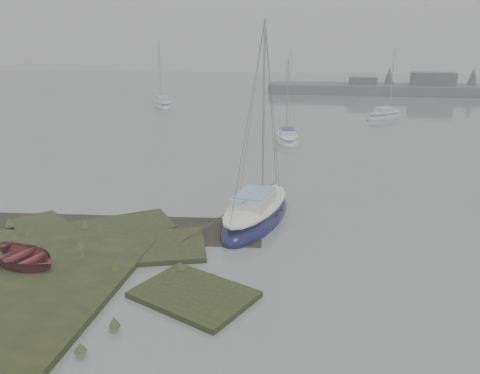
% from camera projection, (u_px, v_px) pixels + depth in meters
% --- Properties ---
extents(ground, '(160.00, 160.00, 0.00)m').
position_uv_depth(ground, '(276.00, 127.00, 43.33)').
color(ground, slate).
rests_on(ground, ground).
extents(far_shoreline, '(60.00, 8.00, 4.15)m').
position_uv_depth(far_shoreline, '(480.00, 90.00, 68.67)').
color(far_shoreline, '#4C4F51').
rests_on(far_shoreline, ground).
extents(sailboat_main, '(3.34, 6.79, 9.18)m').
position_uv_depth(sailboat_main, '(256.00, 215.00, 20.67)').
color(sailboat_main, '#0F103B').
rests_on(sailboat_main, ground).
extents(sailboat_white, '(2.54, 5.20, 7.03)m').
position_uv_depth(sailboat_white, '(287.00, 139.00, 37.02)').
color(sailboat_white, silver).
rests_on(sailboat_white, ground).
extents(sailboat_far_a, '(4.49, 6.28, 8.52)m').
position_uv_depth(sailboat_far_a, '(163.00, 105.00, 56.80)').
color(sailboat_far_a, silver).
rests_on(sailboat_far_a, ground).
extents(sailboat_far_b, '(4.93, 5.10, 7.54)m').
position_uv_depth(sailboat_far_b, '(385.00, 116.00, 48.31)').
color(sailboat_far_b, '#B1B6BC').
rests_on(sailboat_far_b, ground).
extents(sailboat_far_c, '(5.45, 5.26, 8.05)m').
position_uv_depth(sailboat_far_c, '(294.00, 91.00, 73.31)').
color(sailboat_far_c, silver).
rests_on(sailboat_far_c, ground).
extents(dinghy, '(3.57, 3.04, 0.63)m').
position_uv_depth(dinghy, '(21.00, 256.00, 16.13)').
color(dinghy, maroon).
rests_on(dinghy, marsh_bank).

